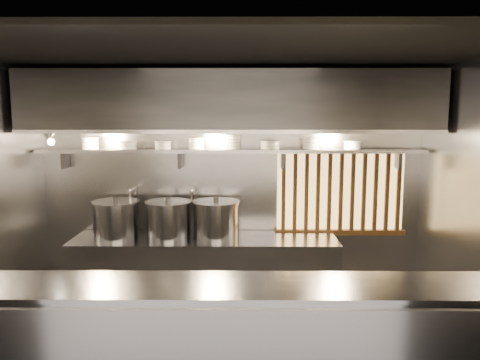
{
  "coord_description": "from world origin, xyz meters",
  "views": [
    {
      "loc": [
        0.13,
        -4.04,
        2.29
      ],
      "look_at": [
        0.11,
        0.55,
        1.65
      ],
      "focal_mm": 35.0,
      "sensor_mm": 36.0,
      "label": 1
    }
  ],
  "objects_px": {
    "heat_lamp": "(49,136)",
    "pendant_bulb": "(222,144)",
    "stock_pot_right": "(168,219)",
    "stock_pot_left": "(116,219)",
    "stock_pot_mid": "(216,219)"
  },
  "relations": [
    {
      "from": "heat_lamp",
      "to": "pendant_bulb",
      "type": "distance_m",
      "value": 1.83
    },
    {
      "from": "heat_lamp",
      "to": "stock_pot_right",
      "type": "bearing_deg",
      "value": 13.53
    },
    {
      "from": "pendant_bulb",
      "to": "stock_pot_left",
      "type": "distance_m",
      "value": 1.47
    },
    {
      "from": "heat_lamp",
      "to": "stock_pot_mid",
      "type": "bearing_deg",
      "value": 10.43
    },
    {
      "from": "stock_pot_left",
      "to": "heat_lamp",
      "type": "bearing_deg",
      "value": -154.21
    },
    {
      "from": "pendant_bulb",
      "to": "stock_pot_right",
      "type": "relative_size",
      "value": 0.27
    },
    {
      "from": "pendant_bulb",
      "to": "stock_pot_mid",
      "type": "distance_m",
      "value": 0.85
    },
    {
      "from": "heat_lamp",
      "to": "pendant_bulb",
      "type": "relative_size",
      "value": 1.87
    },
    {
      "from": "stock_pot_mid",
      "to": "stock_pot_left",
      "type": "bearing_deg",
      "value": -178.41
    },
    {
      "from": "heat_lamp",
      "to": "stock_pot_right",
      "type": "xyz_separation_m",
      "value": [
        1.19,
        0.29,
        -0.95
      ]
    },
    {
      "from": "stock_pot_left",
      "to": "stock_pot_right",
      "type": "xyz_separation_m",
      "value": [
        0.59,
        -0.0,
        -0.0
      ]
    },
    {
      "from": "pendant_bulb",
      "to": "heat_lamp",
      "type": "bearing_deg",
      "value": -169.0
    },
    {
      "from": "stock_pot_right",
      "to": "stock_pot_mid",
      "type": "bearing_deg",
      "value": 3.46
    },
    {
      "from": "stock_pot_left",
      "to": "pendant_bulb",
      "type": "bearing_deg",
      "value": 2.99
    },
    {
      "from": "stock_pot_left",
      "to": "stock_pot_right",
      "type": "distance_m",
      "value": 0.59
    }
  ]
}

